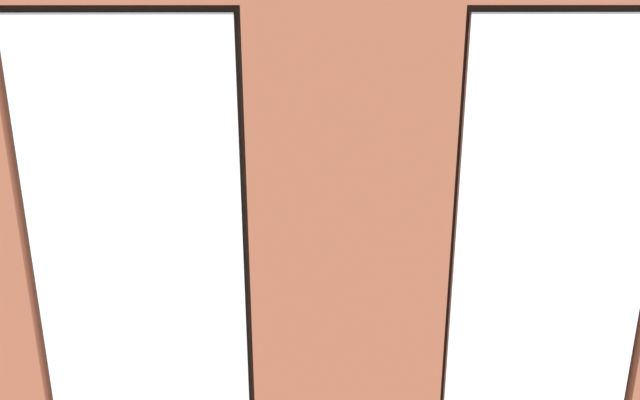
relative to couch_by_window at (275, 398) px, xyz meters
The scene contains 19 objects.
ground_plane 2.24m from the couch_by_window, 100.60° to the right, with size 7.22×6.39×0.10m, color brown.
brick_wall_with_windows 1.61m from the couch_by_window, 122.01° to the left, with size 6.62×0.30×3.51m.
couch_by_window is the anchor object (origin of this frame).
couch_left 3.49m from the couch_by_window, 149.63° to the right, with size 0.88×1.87×0.80m.
coffee_table 2.02m from the couch_by_window, 101.50° to the right, with size 1.49×0.73×0.46m.
cup_ceramic 2.27m from the couch_by_window, 111.05° to the right, with size 0.07×0.07×0.09m, color #B23D38.
candle_jar 2.03m from the couch_by_window, 101.50° to the right, with size 0.08×0.08×0.11m, color #B7333D.
table_plant_small 1.88m from the couch_by_window, 88.68° to the right, with size 0.11×0.11×0.18m.
remote_gray 2.09m from the couch_by_window, 95.98° to the right, with size 0.05×0.17×0.02m, color #59595B.
remote_silver 1.94m from the couch_by_window, 105.37° to the right, with size 0.05×0.17×0.02m, color #B2B2B7.
media_console 3.29m from the couch_by_window, 39.04° to the right, with size 0.97×0.42×0.52m, color black.
tv_flatscreen 3.34m from the couch_by_window, 39.08° to the right, with size 1.12×0.20×0.80m.
potted_plant_mid_room_small 3.53m from the couch_by_window, 116.21° to the right, with size 0.28×0.28×0.52m.
potted_plant_between_couches 1.54m from the couch_by_window, behind, with size 0.61×0.61×1.04m.
potted_plant_near_tv 2.32m from the couch_by_window, 29.69° to the right, with size 0.70×0.75×1.22m.
potted_plant_foreground_right 4.88m from the couch_by_window, 62.41° to the right, with size 0.78×0.76×1.18m.
potted_plant_by_left_couch 4.09m from the couch_by_window, 129.72° to the right, with size 0.41×0.41×0.62m.
potted_plant_beside_window_right 1.29m from the couch_by_window, ahead, with size 0.50×0.50×0.85m.
potted_plant_corner_near_left 5.39m from the couch_by_window, 125.94° to the right, with size 0.99×0.98×1.21m.
Camera 1 is at (0.32, 5.71, 2.83)m, focal length 35.00 mm.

